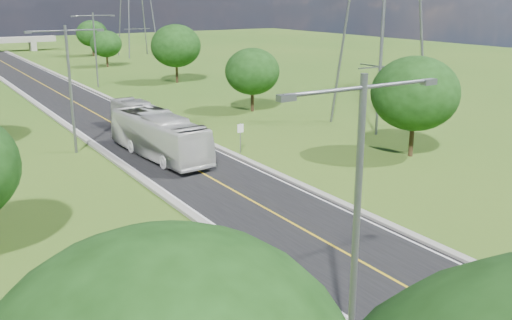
{
  "coord_description": "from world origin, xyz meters",
  "views": [
    {
      "loc": [
        -17.23,
        -0.1,
        12.11
      ],
      "look_at": [
        -0.43,
        26.68,
        3.0
      ],
      "focal_mm": 40.0,
      "sensor_mm": 36.0,
      "label": 1
    }
  ],
  "objects": [
    {
      "name": "bus_outbound",
      "position": [
        1.21,
        49.38,
        1.38
      ],
      "size": [
        2.67,
        9.57,
        2.64
      ],
      "primitive_type": "imported",
      "rotation": [
        0.0,
        0.0,
        3.19
      ],
      "color": "silver",
      "rests_on": "road"
    },
    {
      "name": "streetlight_far_right",
      "position": [
        6.0,
        78.0,
        5.94
      ],
      "size": [
        5.9,
        0.25,
        10.0
      ],
      "color": "slate",
      "rests_on": "ground"
    },
    {
      "name": "road",
      "position": [
        0.0,
        66.0,
        0.03
      ],
      "size": [
        8.0,
        150.0,
        0.06
      ],
      "primitive_type": "cube",
      "color": "black",
      "rests_on": "ground"
    },
    {
      "name": "curb_right",
      "position": [
        4.25,
        66.0,
        0.11
      ],
      "size": [
        0.5,
        150.0,
        0.22
      ],
      "primitive_type": "cube",
      "color": "gray",
      "rests_on": "ground"
    },
    {
      "name": "tree_re",
      "position": [
        14.5,
        100.0,
        4.02
      ],
      "size": [
        5.46,
        5.46,
        6.35
      ],
      "color": "black",
      "rests_on": "ground"
    },
    {
      "name": "tree_rd",
      "position": [
        17.0,
        76.0,
        5.27
      ],
      "size": [
        7.14,
        7.14,
        8.3
      ],
      "color": "black",
      "rests_on": "ground"
    },
    {
      "name": "curb_left",
      "position": [
        -4.25,
        66.0,
        0.11
      ],
      "size": [
        0.5,
        150.0,
        0.22
      ],
      "primitive_type": "cube",
      "color": "gray",
      "rests_on": "ground"
    },
    {
      "name": "ground",
      "position": [
        0.0,
        60.0,
        0.0
      ],
      "size": [
        260.0,
        260.0,
        0.0
      ],
      "primitive_type": "plane",
      "color": "#2F5A19",
      "rests_on": "ground"
    },
    {
      "name": "tree_rf",
      "position": [
        18.0,
        120.0,
        4.64
      ],
      "size": [
        6.3,
        6.3,
        7.33
      ],
      "color": "black",
      "rests_on": "ground"
    },
    {
      "name": "streetlight_near_left",
      "position": [
        -6.0,
        12.0,
        5.94
      ],
      "size": [
        5.9,
        0.25,
        10.0
      ],
      "color": "slate",
      "rests_on": "ground"
    },
    {
      "name": "tree_rc",
      "position": [
        15.0,
        52.0,
        4.33
      ],
      "size": [
        5.88,
        5.88,
        6.84
      ],
      "color": "black",
      "rests_on": "ground"
    },
    {
      "name": "bus_inbound",
      "position": [
        -0.88,
        40.1,
        1.73
      ],
      "size": [
        3.71,
        12.19,
        3.35
      ],
      "primitive_type": "imported",
      "rotation": [
        0.0,
        0.0,
        0.08
      ],
      "color": "silver",
      "rests_on": "road"
    },
    {
      "name": "streetlight_mid_left",
      "position": [
        -6.0,
        45.0,
        5.94
      ],
      "size": [
        5.9,
        0.25,
        10.0
      ],
      "color": "slate",
      "rests_on": "ground"
    },
    {
      "name": "speed_limit_sign",
      "position": [
        5.2,
        37.98,
        1.6
      ],
      "size": [
        0.55,
        0.09,
        2.4
      ],
      "color": "slate",
      "rests_on": "ground"
    },
    {
      "name": "tree_rb",
      "position": [
        16.0,
        30.0,
        4.95
      ],
      "size": [
        6.72,
        6.72,
        7.82
      ],
      "color": "black",
      "rests_on": "ground"
    }
  ]
}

